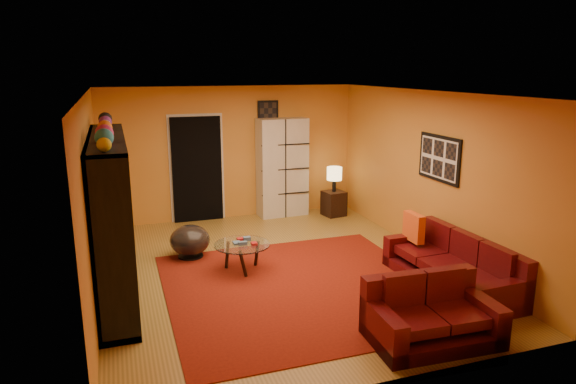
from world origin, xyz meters
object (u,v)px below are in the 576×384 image
object	(u,v)px
tv	(117,221)
coffee_table	(242,247)
entertainment_unit	(112,216)
loveseat	(429,314)
bowl_chair	(190,241)
storage_cabinet	(282,167)
side_table	(334,203)
table_lamp	(334,174)
sofa	(456,266)

from	to	relation	value
tv	coffee_table	world-z (taller)	tv
entertainment_unit	loveseat	bearing A→B (deg)	-36.67
coffee_table	bowl_chair	size ratio (longest dim) A/B	1.30
coffee_table	storage_cabinet	bearing A→B (deg)	60.61
side_table	table_lamp	size ratio (longest dim) A/B	1.00
loveseat	tv	bearing A→B (deg)	56.26
storage_cabinet	side_table	bearing A→B (deg)	-25.01
sofa	coffee_table	bearing A→B (deg)	148.69
sofa	table_lamp	size ratio (longest dim) A/B	4.26
coffee_table	loveseat	bearing A→B (deg)	-59.88
loveseat	storage_cabinet	xyz separation A→B (m)	(0.01, 5.22, 0.70)
sofa	bowl_chair	distance (m)	4.01
entertainment_unit	tv	distance (m)	0.09
tv	loveseat	xyz separation A→B (m)	(3.20, -2.36, -0.71)
tv	bowl_chair	distance (m)	1.63
entertainment_unit	coffee_table	xyz separation A→B (m)	(1.76, 0.14, -0.68)
bowl_chair	table_lamp	xyz separation A→B (m)	(3.12, 1.46, 0.58)
table_lamp	entertainment_unit	bearing A→B (deg)	-150.32
entertainment_unit	sofa	distance (m)	4.67
loveseat	coffee_table	distance (m)	2.97
tv	side_table	xyz separation A→B (m)	(4.19, 2.47, -0.75)
sofa	table_lamp	xyz separation A→B (m)	(-0.17, 3.75, 0.57)
side_table	tv	bearing A→B (deg)	-149.44
loveseat	table_lamp	xyz separation A→B (m)	(0.98, 4.84, 0.57)
coffee_table	side_table	distance (m)	3.36
tv	sofa	world-z (taller)	tv
entertainment_unit	bowl_chair	bearing A→B (deg)	40.55
entertainment_unit	table_lamp	bearing A→B (deg)	29.68
entertainment_unit	side_table	distance (m)	4.94
entertainment_unit	storage_cabinet	distance (m)	4.30
entertainment_unit	side_table	bearing A→B (deg)	29.68
entertainment_unit	tv	xyz separation A→B (m)	(0.05, -0.06, -0.05)
entertainment_unit	tv	size ratio (longest dim) A/B	3.12
entertainment_unit	sofa	xyz separation A→B (m)	(4.41, -1.33, -0.76)
tv	storage_cabinet	size ratio (longest dim) A/B	0.49
storage_cabinet	bowl_chair	xyz separation A→B (m)	(-2.14, -1.85, -0.71)
tv	side_table	bearing A→B (deg)	-59.44
loveseat	table_lamp	world-z (taller)	table_lamp
tv	sofa	distance (m)	4.60
bowl_chair	entertainment_unit	bearing A→B (deg)	-139.45
coffee_table	side_table	bearing A→B (deg)	42.56
loveseat	bowl_chair	size ratio (longest dim) A/B	2.24
tv	side_table	size ratio (longest dim) A/B	1.92
tv	sofa	xyz separation A→B (m)	(4.36, -1.28, -0.71)
entertainment_unit	side_table	size ratio (longest dim) A/B	6.00
bowl_chair	side_table	xyz separation A→B (m)	(3.12, 1.46, -0.03)
entertainment_unit	storage_cabinet	bearing A→B (deg)	40.66
entertainment_unit	coffee_table	bearing A→B (deg)	4.68
loveseat	table_lamp	distance (m)	4.97
coffee_table	storage_cabinet	xyz separation A→B (m)	(1.50, 2.66, 0.61)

